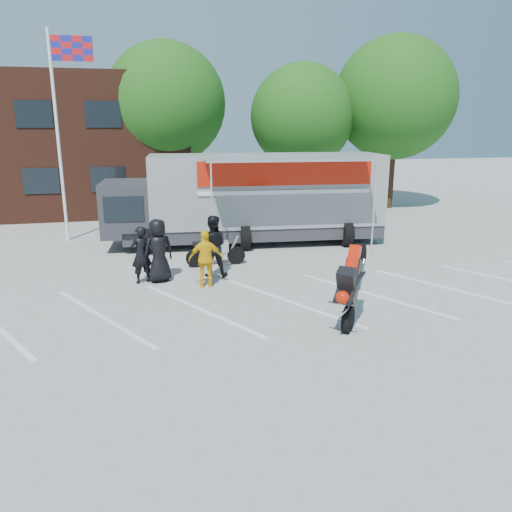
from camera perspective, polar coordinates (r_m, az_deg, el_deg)
name	(u,v)px	position (r m, az deg, el deg)	size (l,w,h in m)	color
ground	(293,316)	(12.41, 4.31, -6.85)	(100.00, 100.00, 0.00)	#AAA9A4
parking_bay_lines	(282,302)	(13.30, 3.03, -5.28)	(18.00, 5.00, 0.01)	white
office_building	(11,145)	(29.74, -26.18, 11.33)	(18.00, 8.00, 7.00)	#4E2519
flagpole	(62,111)	(21.18, -21.24, 15.19)	(1.61, 0.12, 8.00)	white
tree_left	(166,104)	(27.05, -10.27, 16.75)	(6.12, 6.12, 8.64)	#382314
tree_mid	(302,116)	(27.34, 5.29, 15.59)	(5.44, 5.44, 7.68)	#382314
tree_right	(395,99)	(28.87, 15.57, 16.95)	(6.46, 6.46, 9.12)	#382314
transporter_truck	(254,243)	(19.79, -0.26, 1.50)	(10.85, 5.23, 3.45)	gray
parked_motorcycle	(216,265)	(16.71, -4.59, -1.09)	(0.68, 2.03, 1.07)	silver
stunt_bike_rider	(355,321)	(12.29, 11.21, -7.33)	(0.85, 1.81, 2.13)	black
spectator_leather_a	(158,251)	(15.04, -11.09, 0.62)	(0.93, 0.61, 1.90)	black
spectator_leather_b	(141,255)	(15.04, -13.00, 0.13)	(0.62, 0.41, 1.71)	black
spectator_leather_c	(212,246)	(15.35, -5.00, 1.14)	(0.92, 0.72, 1.90)	black
spectator_hivis	(206,259)	(14.35, -5.74, -0.34)	(0.98, 0.41, 1.67)	yellow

